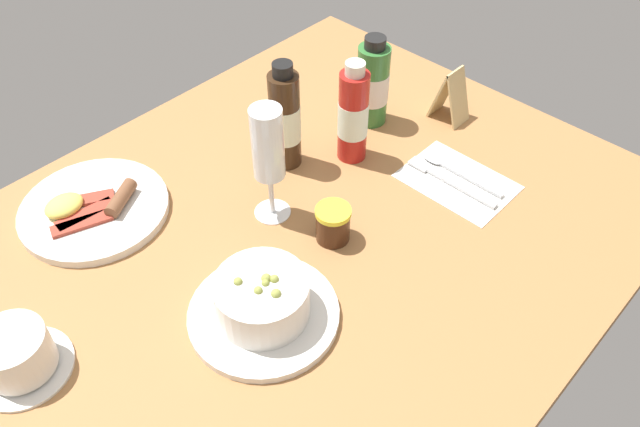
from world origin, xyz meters
TOP-DOWN VIEW (x-y plane):
  - ground_plane at (0.00, 0.00)cm, footprint 110.00×84.00cm
  - porridge_bowl at (-12.14, -7.52)cm, footprint 20.25×20.25cm
  - cutlery_setting at (28.16, -10.48)cm, footprint 12.67×17.64cm
  - coffee_cup at (-38.09, 8.66)cm, footprint 12.23×13.25cm
  - wine_glass at (2.44, 6.03)cm, footprint 5.68×5.68cm
  - jam_jar at (4.92, -4.40)cm, footprint 5.33×5.33cm
  - sauce_bottle_red at (21.35, 6.28)cm, footprint 5.00×5.00cm
  - sauce_bottle_green at (31.32, 10.47)cm, footprint 5.77×5.77cm
  - sauce_bottle_brown at (12.64, 13.18)cm, footprint 5.08×5.08cm
  - breakfast_plate at (-16.76, 26.21)cm, footprint 22.86×22.86cm
  - menu_card at (41.51, 0.49)cm, footprint 4.75×6.32cm

SIDE VIEW (x-z plane):
  - ground_plane at x=0.00cm, z-range -3.00..0.00cm
  - cutlery_setting at x=28.16cm, z-range -0.19..0.71cm
  - breakfast_plate at x=-16.76cm, z-range -0.90..2.80cm
  - jam_jar at x=4.92cm, z-range 0.03..5.84cm
  - coffee_cup at x=-38.09cm, z-range -0.04..6.59cm
  - porridge_bowl at x=-12.14cm, z-range -0.61..7.32cm
  - menu_card at x=41.51cm, z-range -0.06..9.99cm
  - sauce_bottle_green at x=31.32cm, z-range -0.72..15.90cm
  - sauce_bottle_red at x=21.35cm, z-range -0.77..17.34cm
  - sauce_bottle_brown at x=12.64cm, z-range -0.80..18.18cm
  - wine_glass at x=2.44cm, z-range 2.93..22.42cm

